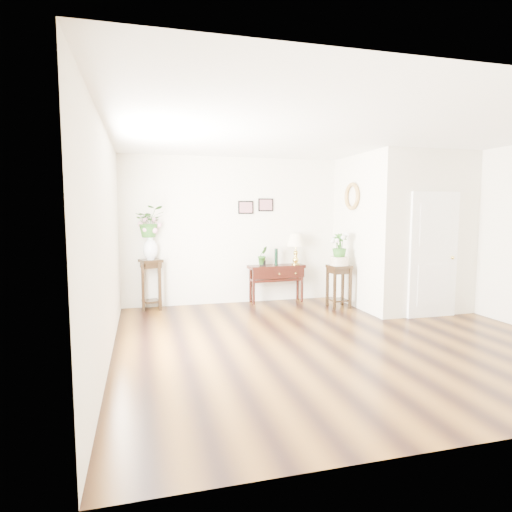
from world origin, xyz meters
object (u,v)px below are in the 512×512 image
object	(u,v)px
plant_stand_a	(151,284)
plant_stand_b	(339,286)
table_lamp	(296,247)
console_table	(276,284)

from	to	relation	value
plant_stand_a	plant_stand_b	bearing A→B (deg)	-12.38
table_lamp	plant_stand_b	xyz separation A→B (m)	(0.58, -0.74, -0.69)
console_table	table_lamp	distance (m)	0.82
plant_stand_b	table_lamp	bearing A→B (deg)	128.22
plant_stand_b	console_table	bearing A→B (deg)	143.00
console_table	plant_stand_b	size ratio (longest dim) A/B	1.39
console_table	plant_stand_b	world-z (taller)	plant_stand_b
table_lamp	plant_stand_a	bearing A→B (deg)	180.00
table_lamp	plant_stand_b	size ratio (longest dim) A/B	0.78
table_lamp	plant_stand_a	world-z (taller)	table_lamp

